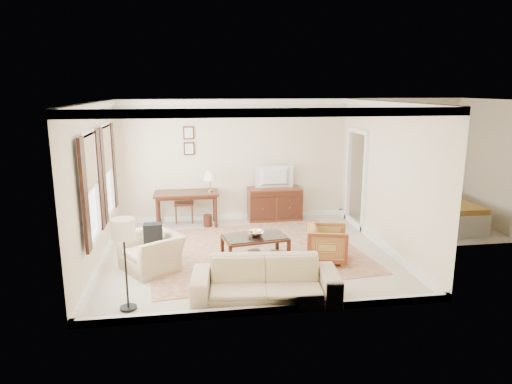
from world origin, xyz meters
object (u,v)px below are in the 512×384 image
object	(u,v)px
coffee_table	(255,242)
tv	(275,170)
striped_armchair	(327,242)
club_armchair	(151,246)
sofa	(265,274)
sideboard	(275,204)
writing_desk	(186,197)

from	to	relation	value
coffee_table	tv	bearing A→B (deg)	71.63
striped_armchair	club_armchair	distance (m)	3.18
tv	sofa	distance (m)	4.42
club_armchair	sideboard	bearing A→B (deg)	102.33
coffee_table	writing_desk	bearing A→B (deg)	116.73
writing_desk	tv	world-z (taller)	tv
coffee_table	club_armchair	world-z (taller)	club_armchair
sideboard	coffee_table	size ratio (longest dim) A/B	1.04
striped_armchair	sofa	bearing A→B (deg)	150.06
sofa	writing_desk	bearing A→B (deg)	112.09
coffee_table	striped_armchair	xyz separation A→B (m)	(1.32, -0.21, -0.01)
sideboard	tv	bearing A→B (deg)	-90.00
coffee_table	club_armchair	bearing A→B (deg)	-176.56
tv	club_armchair	distance (m)	3.95
tv	sofa	bearing A→B (deg)	77.33
tv	writing_desk	bearing A→B (deg)	4.54
tv	sofa	xyz separation A→B (m)	(-0.95, -4.24, -0.81)
sideboard	sofa	world-z (taller)	sofa
club_armchair	striped_armchair	bearing A→B (deg)	55.37
coffee_table	striped_armchair	bearing A→B (deg)	-8.92
writing_desk	coffee_table	size ratio (longest dim) A/B	1.18
tv	coffee_table	size ratio (longest dim) A/B	0.71
writing_desk	striped_armchair	world-z (taller)	writing_desk
coffee_table	sofa	distance (m)	1.62
striped_armchair	club_armchair	world-z (taller)	club_armchair
sideboard	sofa	bearing A→B (deg)	-102.61
sofa	sideboard	bearing A→B (deg)	83.63
coffee_table	sofa	size ratio (longest dim) A/B	0.57
sideboard	coffee_table	xyz separation A→B (m)	(-0.87, -2.65, -0.02)
tv	striped_armchair	world-z (taller)	tv
writing_desk	sideboard	xyz separation A→B (m)	(2.11, 0.19, -0.29)
writing_desk	coffee_table	bearing A→B (deg)	-63.27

